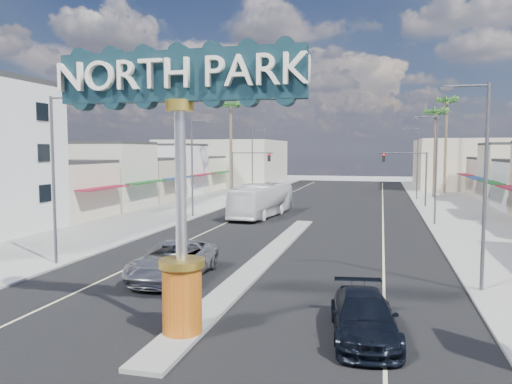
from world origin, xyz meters
The scene contains 24 objects.
ground centered at (0.00, 30.00, 0.00)m, with size 160.00×160.00×0.00m, color gray.
road centered at (0.00, 30.00, 0.01)m, with size 20.00×120.00×0.01m, color black.
median_island centered at (0.00, 14.00, 0.08)m, with size 1.30×30.00×0.16m, color gray.
sidewalk_left centered at (-14.00, 30.00, 0.06)m, with size 8.00×120.00×0.12m, color gray.
sidewalk_right centered at (14.00, 30.00, 0.06)m, with size 8.00×120.00×0.12m, color gray.
storefront_row_left centered at (-24.00, 43.00, 3.00)m, with size 12.00×42.00×6.00m, color beige.
backdrop_far_left centered at (-22.00, 75.00, 4.00)m, with size 20.00×20.00×8.00m, color #B7B29E.
backdrop_far_right centered at (22.00, 75.00, 4.00)m, with size 20.00×20.00×8.00m, color beige.
gateway_sign centered at (0.00, 1.98, 5.93)m, with size 8.20×1.50×9.15m.
traffic_signal_left centered at (-9.18, 43.99, 4.27)m, with size 5.09×0.45×6.00m.
traffic_signal_right centered at (9.18, 43.99, 4.27)m, with size 5.09×0.45×6.00m.
streetlight_l_near centered at (-10.43, 10.00, 5.07)m, with size 2.03×0.22×9.00m.
streetlight_l_mid centered at (-10.43, 30.00, 5.07)m, with size 2.03×0.22×9.00m.
streetlight_l_far centered at (-10.43, 52.00, 5.07)m, with size 2.03×0.22×9.00m.
streetlight_r_near centered at (10.43, 10.00, 5.07)m, with size 2.03×0.22×9.00m.
streetlight_r_mid centered at (10.43, 30.00, 5.07)m, with size 2.03×0.22×9.00m.
streetlight_r_far centered at (10.43, 52.00, 5.07)m, with size 2.03×0.22×9.00m.
palm_left_far centered at (-13.00, 50.00, 11.50)m, with size 2.60×2.60×13.10m.
palm_right_mid centered at (13.00, 56.00, 10.60)m, with size 2.60×2.60×12.10m.
palm_right_far centered at (15.00, 62.00, 12.39)m, with size 2.60×2.60×14.10m.
suv_left centered at (-3.37, 8.97, 0.87)m, with size 2.90×6.29×1.75m, color #A2A2A7.
suv_right centered at (5.82, 3.33, 0.73)m, with size 2.05×5.05×1.46m, color black.
car_parked_left centered at (-5.95, 29.70, 0.86)m, with size 2.03×5.04×1.72m, color slate.
city_bus centered at (-4.50, 32.16, 1.55)m, with size 2.60×11.10×3.09m, color white.
Camera 1 is at (6.29, -12.98, 6.15)m, focal length 35.00 mm.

